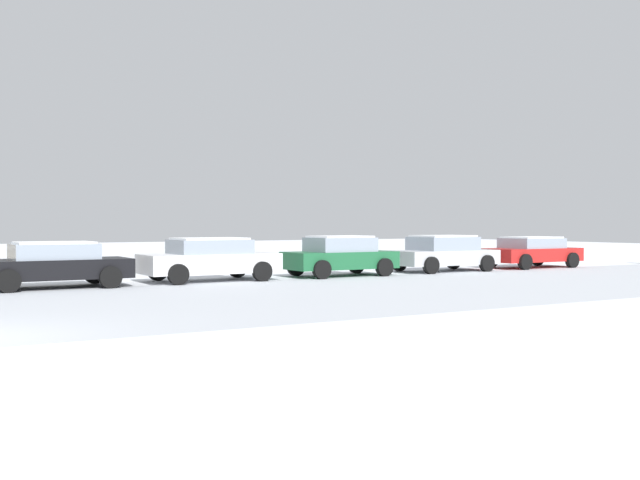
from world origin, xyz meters
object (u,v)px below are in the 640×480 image
at_px(parked_car_green, 340,256).
at_px(parked_car_red, 532,251).
at_px(parked_car_black, 54,264).
at_px(parked_car_white, 210,259).
at_px(parked_car_silver, 443,253).

relative_size(parked_car_green, parked_car_red, 0.93).
xyz_separation_m(parked_car_black, parked_car_white, (4.82, 0.15, 0.03)).
bearing_deg(parked_car_silver, parked_car_black, -179.49).
distance_m(parked_car_black, parked_car_red, 19.26).
xyz_separation_m(parked_car_green, parked_car_red, (9.63, 0.21, -0.05)).
relative_size(parked_car_white, parked_car_green, 1.10).
xyz_separation_m(parked_car_silver, parked_car_red, (4.82, 0.01, -0.04)).
bearing_deg(parked_car_black, parked_car_red, 0.42).
bearing_deg(parked_car_red, parked_car_silver, -179.84).
distance_m(parked_car_black, parked_car_green, 9.63).
relative_size(parked_car_black, parked_car_silver, 0.98).
distance_m(parked_car_black, parked_car_silver, 14.45).
distance_m(parked_car_white, parked_car_red, 14.45).
height_order(parked_car_silver, parked_car_red, parked_car_silver).
xyz_separation_m(parked_car_white, parked_car_green, (4.82, -0.21, 0.01)).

